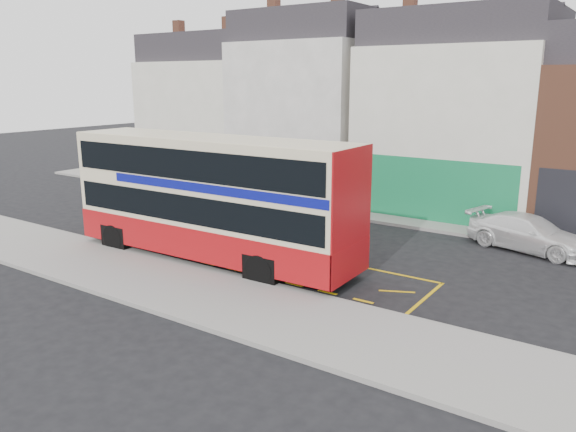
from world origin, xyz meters
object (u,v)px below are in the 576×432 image
Objects in this scene: street_tree_left at (189,113)px; street_tree_right at (510,159)px; double_decker_bus at (212,197)px; car_silver at (228,194)px; bus_stop_post at (111,203)px; car_white at (529,233)px; car_grey at (301,202)px.

street_tree_left is 1.43× the size of street_tree_right.
double_decker_bus is 3.11× the size of car_silver.
bus_stop_post is (-4.61, -1.12, -0.63)m from double_decker_bus.
double_decker_bus is 1.74× the size of street_tree_left.
bus_stop_post reaches higher than car_white.
car_grey is 0.75× the size of car_white.
double_decker_bus is 8.82m from car_grey.
car_grey is 0.54× the size of street_tree_left.
bus_stop_post reaches higher than car_grey.
car_white is at bearing -8.55° from street_tree_left.
double_decker_bus reaches higher than car_white.
street_tree_right is (-1.72, 3.09, 2.58)m from car_white.
street_tree_right is (8.18, 11.41, 0.78)m from double_decker_bus.
car_white is (15.71, 0.60, 0.06)m from car_silver.
street_tree_right is at bearing 43.23° from car_white.
street_tree_left is at bearing 47.63° from car_silver.
car_silver is at bearing 106.28° from car_white.
car_silver is 0.80× the size of street_tree_right.
street_tree_left reaches higher than double_decker_bus.
bus_stop_post is 17.35m from car_white.
car_white is 1.03× the size of street_tree_right.
double_decker_bus is 2.41× the size of car_white.
bus_stop_post is 17.96m from street_tree_right.
car_silver is 8.65m from street_tree_left.
street_tree_right reaches higher than bus_stop_post.
street_tree_left is at bearing 59.57° from car_grey.
bus_stop_post is 0.77× the size of car_grey.
car_white is 22.84m from street_tree_left.
car_silver is at bearing 85.75° from car_grey.
double_decker_bus is at bearing 144.16° from car_white.
car_silver is (-1.21, 8.84, -1.24)m from bus_stop_post.
street_tree_left is (-22.24, 3.34, 4.02)m from car_white.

